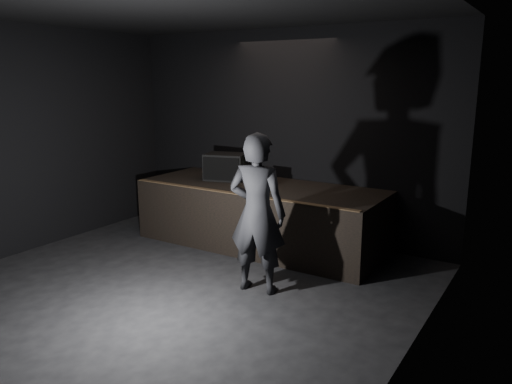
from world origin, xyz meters
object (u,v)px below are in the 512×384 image
object	(u,v)px
stage_riser	(261,215)
person	(257,214)
stage_monitor	(226,167)
beer_can	(261,185)
laptop	(264,181)

from	to	relation	value
stage_riser	person	distance (m)	1.90
stage_monitor	stage_riser	bearing A→B (deg)	-23.22
stage_riser	beer_can	size ratio (longest dim) A/B	23.85
stage_riser	person	world-z (taller)	person
beer_can	person	world-z (taller)	person
person	beer_can	bearing A→B (deg)	-69.83
beer_can	person	xyz separation A→B (m)	(0.72, -1.26, -0.06)
laptop	stage_riser	bearing A→B (deg)	-70.94
stage_monitor	beer_can	size ratio (longest dim) A/B	4.63
stage_monitor	person	world-z (taller)	person
stage_monitor	person	xyz separation A→B (m)	(1.67, -1.66, -0.20)
stage_riser	stage_monitor	size ratio (longest dim) A/B	5.16
stage_riser	person	xyz separation A→B (m)	(0.92, -1.57, 0.53)
beer_can	stage_riser	bearing A→B (deg)	121.97
stage_monitor	person	size ratio (longest dim) A/B	0.38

